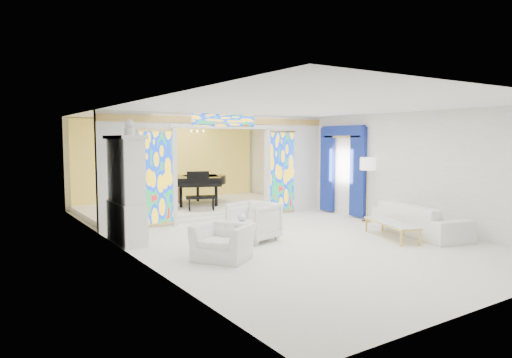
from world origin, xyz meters
TOP-DOWN VIEW (x-y plane):
  - floor at (0.00, 0.00)m, footprint 12.00×12.00m
  - ceiling at (0.00, 0.00)m, footprint 7.00×12.00m
  - wall_back at (0.00, 6.00)m, footprint 7.00×0.02m
  - wall_front at (0.00, -6.00)m, footprint 7.00×0.02m
  - wall_left at (-3.50, 0.00)m, footprint 0.02×12.00m
  - wall_right at (3.50, 0.00)m, footprint 0.02×12.00m
  - partition_wall at (0.00, 2.00)m, footprint 7.00×0.22m
  - stained_glass_left at (-2.03, 1.89)m, footprint 0.90×0.04m
  - stained_glass_right at (2.03, 1.89)m, footprint 0.90×0.04m
  - stained_glass_transom at (0.00, 1.89)m, footprint 2.00×0.04m
  - alcove_platform at (0.00, 4.10)m, footprint 6.80×3.80m
  - gold_curtain_back at (0.00, 5.88)m, footprint 6.70×0.10m
  - chandelier at (0.20, 4.00)m, footprint 0.48×0.48m
  - blue_drapes at (3.40, 0.70)m, footprint 0.14×1.85m
  - china_cabinet at (-3.22, 0.60)m, footprint 0.56×1.46m
  - armchair_left at (-2.12, -1.82)m, footprint 1.34×1.38m
  - armchair_right at (-0.76, -0.81)m, footprint 1.18×1.16m
  - sofa at (2.95, -2.44)m, footprint 1.57×2.72m
  - side_table at (-1.41, -1.36)m, footprint 0.64×0.64m
  - vase at (-1.41, -1.36)m, footprint 0.21×0.21m
  - coffee_table at (2.04, -2.35)m, footprint 1.10×1.81m
  - floor_lamp at (3.19, -0.53)m, footprint 0.55×0.55m
  - grand_piano at (0.37, 4.18)m, footprint 2.35×2.89m
  - tv_console at (-1.00, 3.50)m, footprint 0.69×0.60m

SIDE VIEW (x-z plane):
  - floor at x=0.00m, z-range 0.00..0.00m
  - alcove_platform at x=0.00m, z-range 0.00..0.18m
  - armchair_left at x=-2.12m, z-range 0.00..0.68m
  - coffee_table at x=2.04m, z-range 0.16..0.55m
  - sofa at x=2.95m, z-range 0.00..0.75m
  - side_table at x=-1.41m, z-range 0.09..0.69m
  - armchair_right at x=-0.76m, z-range 0.00..0.87m
  - tv_console at x=-1.00m, z-range 0.28..0.95m
  - vase at x=-1.41m, z-range 0.60..0.80m
  - grand_piano at x=0.37m, z-range 0.37..1.48m
  - china_cabinet at x=-3.22m, z-range -0.19..2.53m
  - stained_glass_left at x=-2.03m, z-range 0.10..2.50m
  - stained_glass_right at x=2.03m, z-range 0.10..2.50m
  - wall_back at x=0.00m, z-range 0.00..3.00m
  - wall_front at x=0.00m, z-range 0.00..3.00m
  - wall_left at x=-3.50m, z-range 0.00..3.00m
  - wall_right at x=3.50m, z-range 0.00..3.00m
  - gold_curtain_back at x=0.00m, z-range 0.05..2.95m
  - floor_lamp at x=3.19m, z-range 0.63..2.43m
  - blue_drapes at x=3.40m, z-range 0.25..2.90m
  - partition_wall at x=0.00m, z-range 0.15..3.15m
  - chandelier at x=0.20m, z-range 2.40..2.70m
  - stained_glass_transom at x=0.00m, z-range 2.65..2.99m
  - ceiling at x=0.00m, z-range 2.99..3.01m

